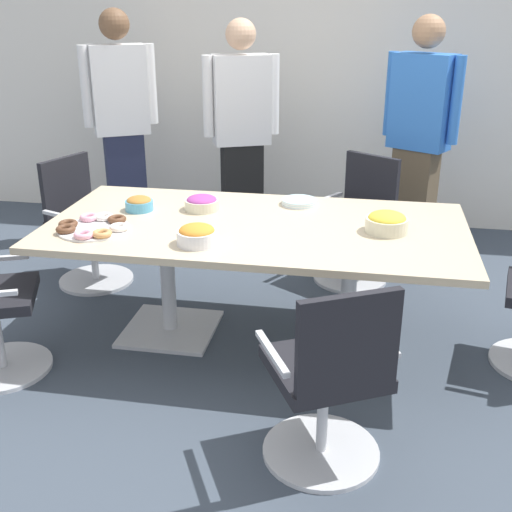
{
  "coord_description": "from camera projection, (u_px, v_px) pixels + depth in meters",
  "views": [
    {
      "loc": [
        0.61,
        -3.4,
        1.96
      ],
      "look_at": [
        0.0,
        0.0,
        0.55
      ],
      "focal_mm": 44.61,
      "sensor_mm": 36.0,
      "label": 1
    }
  ],
  "objects": [
    {
      "name": "ground_plane",
      "position": [
        256.0,
        339.0,
        3.94
      ],
      "size": [
        10.0,
        10.0,
        0.01
      ],
      "primitive_type": "cube",
      "color": "#3D4754"
    },
    {
      "name": "back_wall",
      "position": [
        304.0,
        66.0,
        5.6
      ],
      "size": [
        8.0,
        0.1,
        2.8
      ],
      "primitive_type": "cube",
      "color": "white",
      "rests_on": "ground"
    },
    {
      "name": "conference_table",
      "position": [
        256.0,
        244.0,
        3.7
      ],
      "size": [
        2.4,
        1.2,
        0.75
      ],
      "color": "#CCB793",
      "rests_on": "ground"
    },
    {
      "name": "office_chair_0",
      "position": [
        86.0,
        228.0,
        4.6
      ],
      "size": [
        0.7,
        0.7,
        0.91
      ],
      "rotation": [
        0.0,
        0.0,
        -1.94
      ],
      "color": "silver",
      "rests_on": "ground"
    },
    {
      "name": "office_chair_2",
      "position": [
        329.0,
        385.0,
        2.74
      ],
      "size": [
        0.73,
        0.73,
        0.91
      ],
      "rotation": [
        0.0,
        0.0,
        0.48
      ],
      "color": "silver",
      "rests_on": "ground"
    },
    {
      "name": "office_chair_4",
      "position": [
        357.0,
        227.0,
        4.64
      ],
      "size": [
        0.75,
        0.75,
        0.91
      ],
      "rotation": [
        0.0,
        0.0,
        -3.71
      ],
      "color": "silver",
      "rests_on": "ground"
    },
    {
      "name": "person_standing_0",
      "position": [
        122.0,
        122.0,
        5.29
      ],
      "size": [
        0.57,
        0.41,
        1.89
      ],
      "rotation": [
        0.0,
        0.0,
        -2.63
      ],
      "color": "#232842",
      "rests_on": "ground"
    },
    {
      "name": "person_standing_1",
      "position": [
        242.0,
        133.0,
        5.08
      ],
      "size": [
        0.59,
        0.37,
        1.82
      ],
      "rotation": [
        0.0,
        0.0,
        -2.74
      ],
      "color": "black",
      "rests_on": "ground"
    },
    {
      "name": "person_standing_2",
      "position": [
        419.0,
        136.0,
        4.85
      ],
      "size": [
        0.57,
        0.41,
        1.85
      ],
      "rotation": [
        0.0,
        0.0,
        -3.66
      ],
      "color": "brown",
      "rests_on": "ground"
    },
    {
      "name": "snack_bowl_pretzels",
      "position": [
        139.0,
        203.0,
        3.88
      ],
      "size": [
        0.17,
        0.17,
        0.09
      ],
      "color": "#4C9EC6",
      "rests_on": "conference_table"
    },
    {
      "name": "snack_bowl_chips_orange",
      "position": [
        197.0,
        235.0,
        3.34
      ],
      "size": [
        0.22,
        0.22,
        0.11
      ],
      "color": "white",
      "rests_on": "conference_table"
    },
    {
      "name": "snack_bowl_candy_mix",
      "position": [
        202.0,
        203.0,
        3.88
      ],
      "size": [
        0.21,
        0.21,
        0.09
      ],
      "color": "beige",
      "rests_on": "conference_table"
    },
    {
      "name": "snack_bowl_chips_yellow",
      "position": [
        387.0,
        222.0,
        3.51
      ],
      "size": [
        0.24,
        0.24,
        0.12
      ],
      "color": "beige",
      "rests_on": "conference_table"
    },
    {
      "name": "donut_platter",
      "position": [
        94.0,
        227.0,
        3.55
      ],
      "size": [
        0.41,
        0.41,
        0.04
      ],
      "color": "white",
      "rests_on": "conference_table"
    },
    {
      "name": "plate_stack",
      "position": [
        299.0,
        202.0,
        3.99
      ],
      "size": [
        0.22,
        0.22,
        0.04
      ],
      "color": "white",
      "rests_on": "conference_table"
    }
  ]
}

